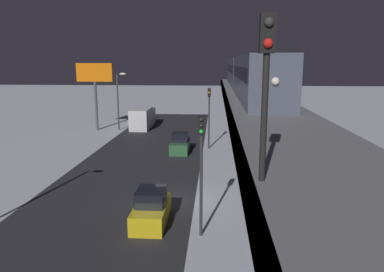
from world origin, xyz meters
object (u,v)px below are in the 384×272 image
(box_truck, at_px, (143,118))
(traffic_light_mid, at_px, (209,109))
(traffic_light_near, at_px, (201,159))
(rail_signal, at_px, (266,70))
(sedan_green, at_px, (180,144))
(sedan_yellow_2, at_px, (151,209))
(commercial_billboard, at_px, (95,79))
(subway_train, at_px, (247,73))

(box_truck, distance_m, traffic_light_mid, 15.55)
(box_truck, distance_m, traffic_light_near, 33.28)
(rail_signal, height_order, sedan_green, rail_signal)
(sedan_green, bearing_deg, sedan_yellow_2, -90.00)
(traffic_light_mid, distance_m, commercial_billboard, 18.41)
(rail_signal, distance_m, commercial_billboard, 42.32)
(subway_train, xyz_separation_m, commercial_billboard, (19.29, -8.77, -1.08))
(sedan_yellow_2, bearing_deg, box_truck, 102.28)
(rail_signal, xyz_separation_m, traffic_light_mid, (1.87, -28.80, -4.66))
(rail_signal, relative_size, sedan_green, 0.99)
(sedan_yellow_2, height_order, commercial_billboard, commercial_billboard)
(sedan_green, height_order, commercial_billboard, commercial_billboard)
(rail_signal, relative_size, commercial_billboard, 0.45)
(rail_signal, xyz_separation_m, box_truck, (11.37, -40.78, -7.51))
(sedan_green, bearing_deg, traffic_light_mid, 29.27)
(sedan_yellow_2, distance_m, traffic_light_near, 4.70)
(sedan_yellow_2, bearing_deg, sedan_green, 90.00)
(box_truck, xyz_separation_m, commercial_billboard, (5.85, 2.17, 5.48))
(rail_signal, xyz_separation_m, traffic_light_near, (1.87, -9.01, -4.66))
(subway_train, height_order, sedan_green, subway_train)
(traffic_light_mid, xyz_separation_m, commercial_billboard, (15.35, -9.80, 2.63))
(subway_train, bearing_deg, traffic_light_near, 79.29)
(traffic_light_near, height_order, commercial_billboard, commercial_billboard)
(sedan_green, xyz_separation_m, box_truck, (6.60, -13.60, 0.55))
(rail_signal, distance_m, traffic_light_near, 10.31)
(sedan_yellow_2, height_order, traffic_light_near, traffic_light_near)
(subway_train, bearing_deg, sedan_green, 21.24)
(sedan_yellow_2, bearing_deg, commercial_billboard, 113.87)
(subway_train, bearing_deg, sedan_yellow_2, 70.56)
(traffic_light_near, xyz_separation_m, commercial_billboard, (15.35, -29.60, 2.63))
(sedan_yellow_2, xyz_separation_m, traffic_light_near, (-2.90, 1.45, 3.40))
(traffic_light_mid, bearing_deg, sedan_yellow_2, 81.02)
(rail_signal, relative_size, box_truck, 0.54)
(rail_signal, xyz_separation_m, sedan_green, (4.77, -27.18, -8.06))
(sedan_green, bearing_deg, subway_train, 21.24)
(rail_signal, xyz_separation_m, sedan_yellow_2, (4.77, -10.46, -8.06))
(rail_signal, bearing_deg, traffic_light_near, -78.26)
(traffic_light_near, bearing_deg, box_truck, -73.35)
(traffic_light_mid, bearing_deg, box_truck, -51.57)
(subway_train, relative_size, sedan_green, 9.10)
(box_truck, relative_size, commercial_billboard, 0.83)
(subway_train, xyz_separation_m, sedan_yellow_2, (6.84, 19.37, -7.11))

